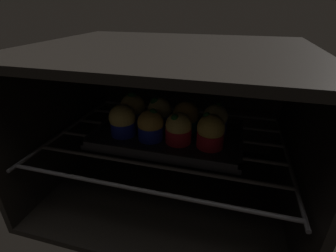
# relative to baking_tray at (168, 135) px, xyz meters

# --- Properties ---
(oven_cavity) EXTENTS (0.59, 0.47, 0.37)m
(oven_cavity) POSITION_rel_baking_tray_xyz_m (0.00, 0.04, 0.02)
(oven_cavity) COLOR black
(oven_cavity) RESTS_ON ground
(oven_rack) EXTENTS (0.55, 0.42, 0.01)m
(oven_rack) POSITION_rel_baking_tray_xyz_m (0.00, 0.00, -0.01)
(oven_rack) COLOR #4C494C
(oven_rack) RESTS_ON oven_cavity
(baking_tray) EXTENTS (0.35, 0.21, 0.02)m
(baking_tray) POSITION_rel_baking_tray_xyz_m (0.00, 0.00, 0.00)
(baking_tray) COLOR black
(baking_tray) RESTS_ON oven_rack
(muffin_row0_col0) EXTENTS (0.06, 0.06, 0.08)m
(muffin_row0_col0) POSITION_rel_baking_tray_xyz_m (-0.10, -0.03, 0.04)
(muffin_row0_col0) COLOR #1928B7
(muffin_row0_col0) RESTS_ON baking_tray
(muffin_row0_col1) EXTENTS (0.06, 0.06, 0.07)m
(muffin_row0_col1) POSITION_rel_baking_tray_xyz_m (-0.03, -0.03, 0.04)
(muffin_row0_col1) COLOR #1928B7
(muffin_row0_col1) RESTS_ON baking_tray
(muffin_row0_col2) EXTENTS (0.06, 0.06, 0.07)m
(muffin_row0_col2) POSITION_rel_baking_tray_xyz_m (0.03, -0.03, 0.04)
(muffin_row0_col2) COLOR red
(muffin_row0_col2) RESTS_ON baking_tray
(muffin_row0_col3) EXTENTS (0.06, 0.06, 0.08)m
(muffin_row0_col3) POSITION_rel_baking_tray_xyz_m (0.10, -0.03, 0.04)
(muffin_row0_col3) COLOR red
(muffin_row0_col3) RESTS_ON baking_tray
(muffin_row1_col0) EXTENTS (0.06, 0.06, 0.08)m
(muffin_row1_col0) POSITION_rel_baking_tray_xyz_m (-0.10, 0.04, 0.04)
(muffin_row1_col0) COLOR #1928B7
(muffin_row1_col0) RESTS_ON baking_tray
(muffin_row1_col1) EXTENTS (0.06, 0.06, 0.08)m
(muffin_row1_col1) POSITION_rel_baking_tray_xyz_m (-0.03, 0.04, 0.04)
(muffin_row1_col1) COLOR #1928B7
(muffin_row1_col1) RESTS_ON baking_tray
(muffin_row1_col2) EXTENTS (0.06, 0.06, 0.07)m
(muffin_row1_col2) POSITION_rel_baking_tray_xyz_m (0.04, 0.03, 0.04)
(muffin_row1_col2) COLOR #0C8C84
(muffin_row1_col2) RESTS_ON baking_tray
(muffin_row1_col3) EXTENTS (0.06, 0.06, 0.07)m
(muffin_row1_col3) POSITION_rel_baking_tray_xyz_m (0.11, 0.04, 0.04)
(muffin_row1_col3) COLOR #1928B7
(muffin_row1_col3) RESTS_ON baking_tray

